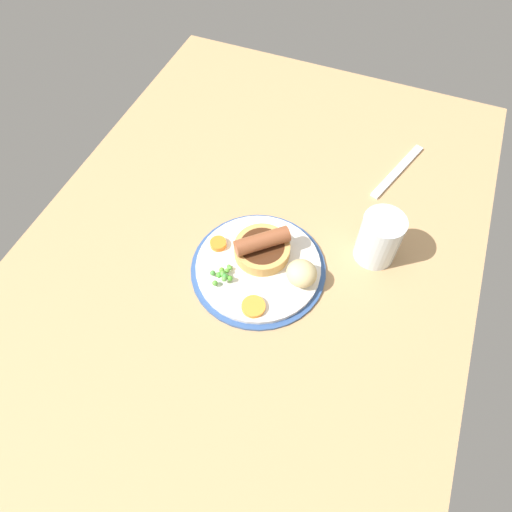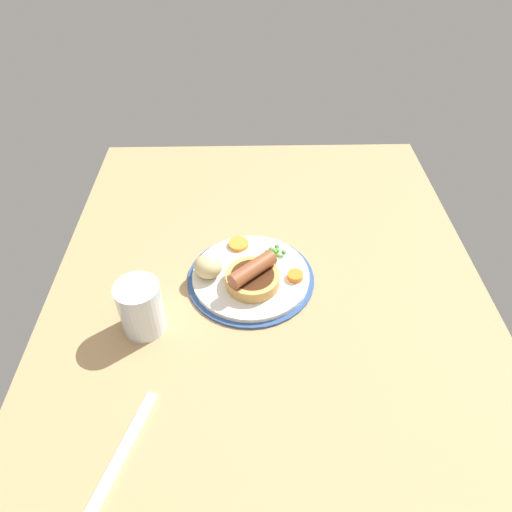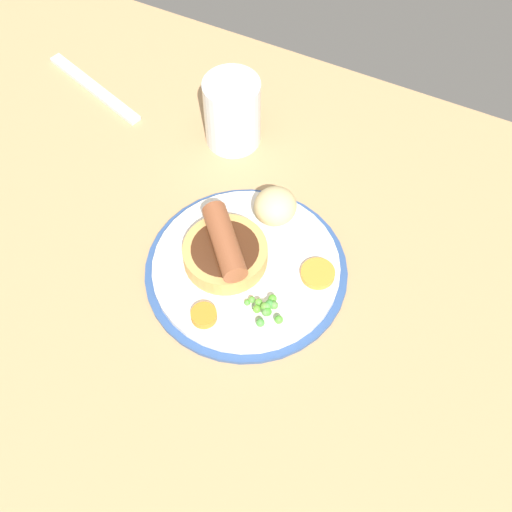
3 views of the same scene
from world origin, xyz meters
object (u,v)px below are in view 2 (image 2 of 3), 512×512
(carrot_slice_0, at_px, (239,244))
(drinking_glass, at_px, (141,308))
(pea_pile, at_px, (275,252))
(carrot_slice_3, at_px, (295,276))
(sausage_pudding, at_px, (253,277))
(fork, at_px, (123,452))
(dinner_plate, at_px, (251,277))
(potato_chunk_0, at_px, (208,266))

(carrot_slice_0, distance_m, drinking_glass, 0.25)
(pea_pile, relative_size, carrot_slice_3, 1.72)
(sausage_pudding, height_order, pea_pile, sausage_pudding)
(sausage_pudding, bearing_deg, drinking_glass, 162.13)
(carrot_slice_0, bearing_deg, carrot_slice_3, 48.73)
(fork, bearing_deg, pea_pile, 167.33)
(dinner_plate, relative_size, sausage_pudding, 2.42)
(carrot_slice_3, relative_size, fork, 0.16)
(potato_chunk_0, bearing_deg, carrot_slice_3, 85.42)
(fork, bearing_deg, potato_chunk_0, -178.62)
(fork, height_order, drinking_glass, drinking_glass)
(dinner_plate, distance_m, carrot_slice_0, 0.08)
(fork, relative_size, drinking_glass, 1.86)
(dinner_plate, distance_m, fork, 0.37)
(potato_chunk_0, xyz_separation_m, fork, (0.32, -0.10, -0.03))
(potato_chunk_0, xyz_separation_m, carrot_slice_3, (0.01, 0.16, -0.02))
(carrot_slice_3, bearing_deg, fork, -39.81)
(sausage_pudding, bearing_deg, carrot_slice_0, 62.07)
(sausage_pudding, height_order, carrot_slice_3, sausage_pudding)
(pea_pile, relative_size, carrot_slice_0, 1.26)
(dinner_plate, relative_size, carrot_slice_0, 5.99)
(dinner_plate, bearing_deg, fork, -28.84)
(carrot_slice_0, bearing_deg, potato_chunk_0, -34.66)
(sausage_pudding, distance_m, pea_pile, 0.08)
(sausage_pudding, xyz_separation_m, potato_chunk_0, (-0.03, -0.08, 0.00))
(potato_chunk_0, relative_size, drinking_glass, 0.54)
(potato_chunk_0, bearing_deg, fork, -17.18)
(pea_pile, bearing_deg, sausage_pudding, -31.14)
(dinner_plate, xyz_separation_m, carrot_slice_0, (-0.08, -0.02, 0.01))
(dinner_plate, bearing_deg, sausage_pudding, 6.73)
(carrot_slice_3, bearing_deg, dinner_plate, -98.35)
(sausage_pudding, relative_size, pea_pile, 1.96)
(carrot_slice_3, bearing_deg, carrot_slice_0, -131.27)
(pea_pile, xyz_separation_m, potato_chunk_0, (0.05, -0.12, 0.01))
(dinner_plate, height_order, carrot_slice_3, carrot_slice_3)
(drinking_glass, bearing_deg, carrot_slice_3, 109.92)
(carrot_slice_3, distance_m, drinking_glass, 0.28)
(dinner_plate, distance_m, drinking_glass, 0.21)
(pea_pile, distance_m, carrot_slice_0, 0.08)
(carrot_slice_0, bearing_deg, drinking_glass, -40.12)
(potato_chunk_0, bearing_deg, drinking_glass, -43.65)
(sausage_pudding, height_order, carrot_slice_0, sausage_pudding)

